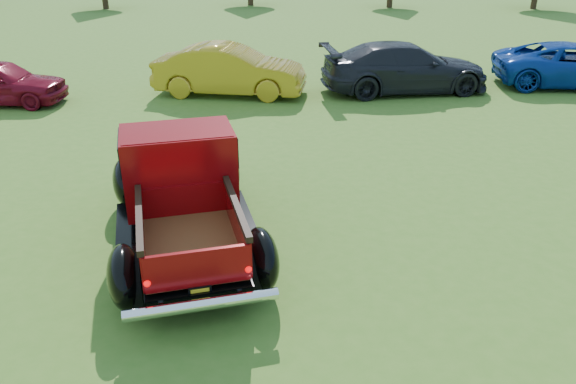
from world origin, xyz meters
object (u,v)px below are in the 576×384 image
(show_car_yellow, at_px, (230,70))
(show_car_blue, at_px, (574,65))
(pickup_truck, at_px, (181,185))
(show_car_grey, at_px, (405,67))

(show_car_yellow, bearing_deg, show_car_blue, -76.55)
(pickup_truck, height_order, show_car_grey, pickup_truck)
(show_car_yellow, bearing_deg, pickup_truck, -171.75)
(show_car_blue, bearing_deg, pickup_truck, 136.05)
(show_car_grey, bearing_deg, show_car_yellow, 85.36)
(show_car_blue, bearing_deg, show_car_grey, 101.26)
(show_car_grey, xyz_separation_m, show_car_blue, (5.55, 0.75, -0.07))
(pickup_truck, distance_m, show_car_grey, 10.52)
(show_car_yellow, distance_m, show_car_blue, 11.03)
(pickup_truck, relative_size, show_car_yellow, 1.15)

